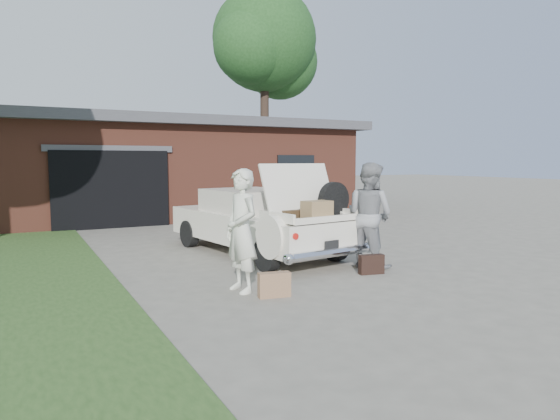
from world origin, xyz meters
name	(u,v)px	position (x,y,z in m)	size (l,w,h in m)	color
ground	(298,282)	(0.00, 0.00, 0.00)	(90.00, 90.00, 0.00)	gray
house	(165,167)	(0.98, 11.47, 1.67)	(12.80, 7.80, 3.30)	brown
tree_right	(266,47)	(7.64, 16.62, 7.67)	(6.04, 5.25, 10.65)	#38281E
sedan	(258,221)	(0.50, 2.52, 0.68)	(2.41, 4.83, 1.87)	silver
woman_left	(241,231)	(-1.00, -0.08, 0.90)	(0.66, 0.43, 1.81)	silver
woman_right	(369,215)	(1.73, 0.43, 0.94)	(0.92, 0.71, 1.89)	gray
suitcase_left	(274,285)	(-0.71, -0.58, 0.18)	(0.46, 0.15, 0.35)	#976C4D
suitcase_right	(371,264)	(1.40, -0.07, 0.17)	(0.43, 0.14, 0.33)	black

